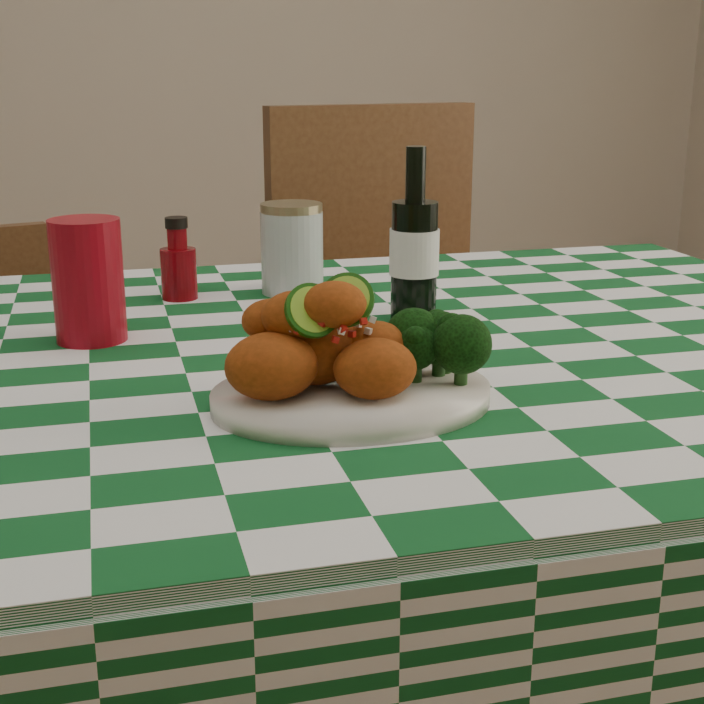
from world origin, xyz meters
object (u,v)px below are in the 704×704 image
object	(u,v)px
wooden_chair_right	(414,366)
dining_table	(275,641)
red_tumbler	(88,281)
ketchup_bottle	(178,258)
mason_jar	(292,248)
fried_chicken_pile	(332,337)
plate	(352,396)
beer_bottle	(415,235)

from	to	relation	value
wooden_chair_right	dining_table	bearing A→B (deg)	-129.01
red_tumbler	ketchup_bottle	world-z (taller)	red_tumbler
mason_jar	fried_chicken_pile	bearing A→B (deg)	-96.82
plate	wooden_chair_right	world-z (taller)	wooden_chair_right
red_tumbler	ketchup_bottle	bearing A→B (deg)	57.69
plate	red_tumbler	bearing A→B (deg)	128.82
ketchup_bottle	beer_bottle	size ratio (longest dim) A/B	0.52
ketchup_bottle	beer_bottle	xyz separation A→B (m)	(0.29, -0.20, 0.05)
fried_chicken_pile	red_tumbler	distance (m)	0.38
ketchup_bottle	wooden_chair_right	bearing A→B (deg)	40.88
dining_table	beer_bottle	bearing A→B (deg)	24.83
red_tumbler	mason_jar	xyz separation A→B (m)	(0.29, 0.19, -0.01)
dining_table	plate	world-z (taller)	plate
fried_chicken_pile	beer_bottle	xyz separation A→B (m)	(0.18, 0.31, 0.04)
beer_bottle	wooden_chair_right	size ratio (longest dim) A/B	0.22
plate	beer_bottle	bearing A→B (deg)	62.01
dining_table	mason_jar	size ratio (longest dim) A/B	12.62
plate	wooden_chair_right	distance (m)	1.05
plate	fried_chicken_pile	size ratio (longest dim) A/B	1.67
mason_jar	red_tumbler	bearing A→B (deg)	-146.18
dining_table	fried_chicken_pile	bearing A→B (deg)	-82.43
mason_jar	beer_bottle	world-z (taller)	beer_bottle
plate	fried_chicken_pile	distance (m)	0.07
dining_table	beer_bottle	distance (m)	0.56
fried_chicken_pile	beer_bottle	bearing A→B (deg)	59.20
beer_bottle	wooden_chair_right	distance (m)	0.77
ketchup_bottle	wooden_chair_right	distance (m)	0.74
dining_table	red_tumbler	distance (m)	0.52
fried_chicken_pile	wooden_chair_right	bearing A→B (deg)	67.15
red_tumbler	dining_table	bearing A→B (deg)	-26.10
plate	ketchup_bottle	world-z (taller)	ketchup_bottle
dining_table	wooden_chair_right	world-z (taller)	wooden_chair_right
red_tumbler	mason_jar	world-z (taller)	red_tumbler
plate	dining_table	bearing A→B (deg)	102.82
dining_table	ketchup_bottle	size ratio (longest dim) A/B	14.14
red_tumbler	beer_bottle	world-z (taller)	beer_bottle
ketchup_bottle	wooden_chair_right	xyz separation A→B (m)	(0.50, 0.43, -0.33)
plate	mason_jar	world-z (taller)	mason_jar
red_tumbler	plate	bearing A→B (deg)	-51.18
fried_chicken_pile	beer_bottle	distance (m)	0.36
fried_chicken_pile	mason_jar	world-z (taller)	mason_jar
fried_chicken_pile	mason_jar	bearing A→B (deg)	83.18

